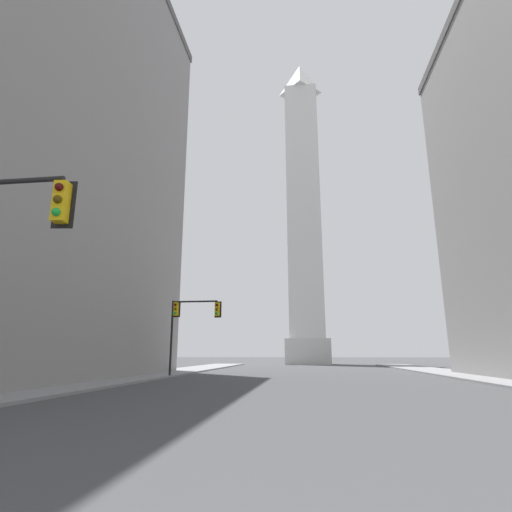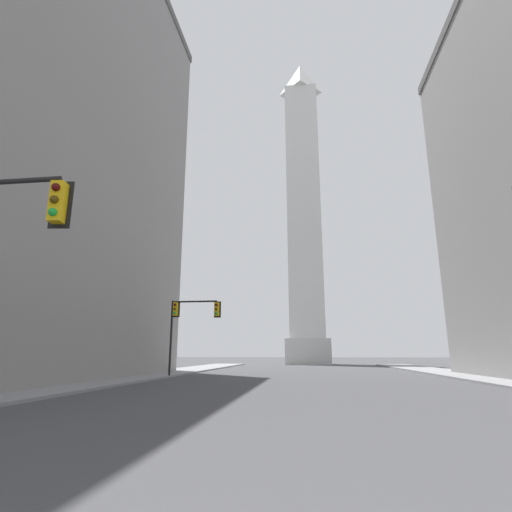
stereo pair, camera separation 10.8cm
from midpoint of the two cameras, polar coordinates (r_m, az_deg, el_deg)
sidewalk_left at (r=29.81m, az=-20.34°, el=-16.37°), size 5.00×85.83×0.15m
obelisk at (r=77.32m, az=6.78°, el=7.04°), size 7.71×7.71×60.49m
traffic_light_mid_left at (r=33.76m, az=-9.78°, el=-8.79°), size 4.30×0.52×6.16m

